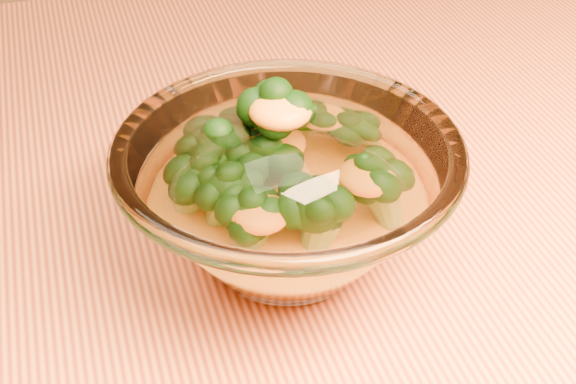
{
  "coord_description": "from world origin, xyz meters",
  "views": [
    {
      "loc": [
        -0.17,
        -0.37,
        1.08
      ],
      "look_at": [
        -0.06,
        -0.03,
        0.8
      ],
      "focal_mm": 50.0,
      "sensor_mm": 36.0,
      "label": 1
    }
  ],
  "objects": [
    {
      "name": "table",
      "position": [
        0.0,
        0.0,
        0.65
      ],
      "size": [
        1.2,
        0.8,
        0.75
      ],
      "color": "#D2733F",
      "rests_on": "ground"
    },
    {
      "name": "glass_bowl",
      "position": [
        -0.06,
        -0.03,
        0.8
      ],
      "size": [
        0.2,
        0.2,
        0.09
      ],
      "color": "white",
      "rests_on": "table"
    },
    {
      "name": "cheese_sauce",
      "position": [
        -0.06,
        -0.03,
        0.78
      ],
      "size": [
        0.11,
        0.11,
        0.03
      ],
      "primitive_type": "ellipsoid",
      "color": "orange",
      "rests_on": "glass_bowl"
    },
    {
      "name": "broccoli_heap",
      "position": [
        -0.07,
        -0.02,
        0.81
      ],
      "size": [
        0.12,
        0.12,
        0.08
      ],
      "color": "black",
      "rests_on": "cheese_sauce"
    }
  ]
}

